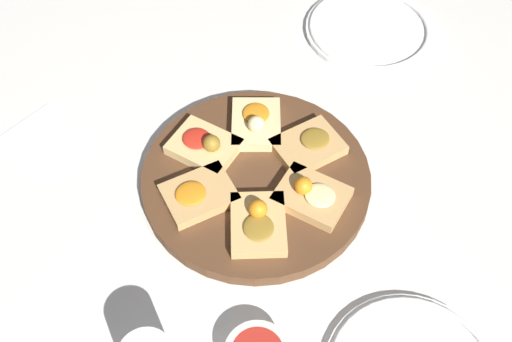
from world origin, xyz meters
name	(u,v)px	position (x,y,z in m)	size (l,w,h in m)	color
ground_plane	(256,183)	(0.00, 0.00, 0.00)	(3.00, 3.00, 0.00)	silver
serving_board	(256,179)	(0.00, 0.00, 0.01)	(0.37, 0.37, 0.02)	#51331E
focaccia_slice_0	(256,123)	(-0.07, 0.07, 0.04)	(0.13, 0.13, 0.04)	#E5C689
focaccia_slice_1	(204,146)	(-0.09, -0.03, 0.04)	(0.12, 0.11, 0.04)	#DBB775
focaccia_slice_2	(199,195)	(-0.03, -0.10, 0.03)	(0.11, 0.12, 0.02)	tan
focaccia_slice_3	(258,223)	(0.07, -0.07, 0.04)	(0.13, 0.13, 0.04)	tan
focaccia_slice_4	(311,195)	(0.09, 0.03, 0.04)	(0.12, 0.11, 0.04)	tan
focaccia_slice_5	(308,146)	(0.02, 0.10, 0.03)	(0.10, 0.12, 0.02)	tan
plate_left	(369,29)	(-0.11, 0.42, 0.01)	(0.25, 0.25, 0.02)	white
napkin_stack	(46,137)	(-0.32, -0.19, 0.00)	(0.12, 0.10, 0.01)	white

